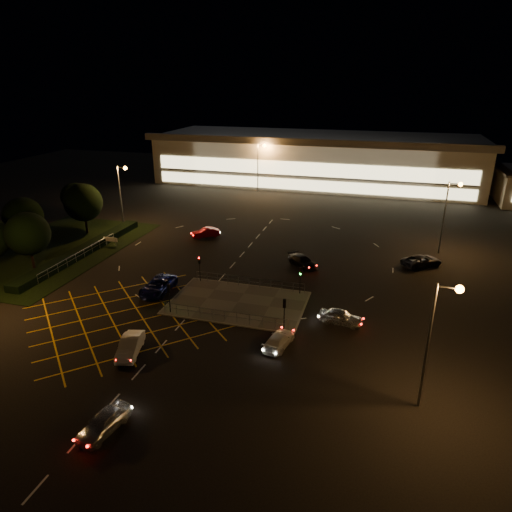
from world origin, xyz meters
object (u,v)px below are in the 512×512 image
(signal_ne, at_px, (300,275))
(car_queue_white, at_px, (130,346))
(signal_se, at_px, (284,308))
(car_approach_white, at_px, (279,340))
(signal_nw, at_px, (200,264))
(car_near_silver, at_px, (104,422))
(car_far_dkgrey, at_px, (303,261))
(car_left_blue, at_px, (158,286))
(car_circ_red, at_px, (206,233))
(car_east_grey, at_px, (422,261))
(signal_sw, at_px, (169,292))
(car_right_silver, at_px, (341,317))

(signal_ne, bearing_deg, car_queue_white, -127.56)
(signal_se, bearing_deg, car_approach_white, 93.78)
(car_queue_white, bearing_deg, signal_ne, 37.27)
(signal_nw, height_order, car_approach_white, signal_nw)
(car_queue_white, bearing_deg, car_near_silver, -85.24)
(signal_nw, relative_size, car_approach_white, 0.72)
(car_approach_white, bearing_deg, car_near_silver, 66.29)
(signal_se, relative_size, car_approach_white, 0.72)
(signal_nw, xyz_separation_m, car_far_dkgrey, (10.77, 8.22, -1.69))
(car_near_silver, relative_size, car_left_blue, 0.74)
(car_left_blue, relative_size, car_circ_red, 1.35)
(car_left_blue, bearing_deg, signal_ne, 12.93)
(car_near_silver, xyz_separation_m, car_east_grey, (22.30, 37.08, 0.02))
(car_far_dkgrey, distance_m, car_approach_white, 19.26)
(car_circ_red, bearing_deg, car_approach_white, -3.79)
(signal_se, distance_m, car_left_blue, 16.11)
(signal_nw, xyz_separation_m, car_near_silver, (3.18, -24.65, -1.64))
(signal_se, relative_size, signal_ne, 1.00)
(signal_sw, bearing_deg, signal_se, -180.00)
(car_queue_white, xyz_separation_m, car_left_blue, (-3.43, 11.79, 0.05))
(signal_nw, bearing_deg, car_east_grey, 25.99)
(car_right_silver, height_order, car_circ_red, car_right_silver)
(car_near_silver, bearing_deg, car_approach_white, 66.59)
(signal_ne, distance_m, car_left_blue, 16.06)
(signal_ne, height_order, car_circ_red, signal_ne)
(signal_sw, distance_m, signal_ne, 14.41)
(car_right_silver, bearing_deg, signal_ne, 51.00)
(car_far_dkgrey, xyz_separation_m, car_east_grey, (14.71, 4.21, 0.06))
(signal_ne, distance_m, car_near_silver, 26.23)
(car_near_silver, bearing_deg, car_queue_white, 119.94)
(car_queue_white, height_order, car_far_dkgrey, car_queue_white)
(car_east_grey, bearing_deg, car_circ_red, 46.65)
(car_far_dkgrey, bearing_deg, signal_se, -133.22)
(signal_ne, bearing_deg, car_left_blue, -165.87)
(car_queue_white, xyz_separation_m, car_circ_red, (-5.49, 31.21, -0.05))
(car_left_blue, bearing_deg, car_queue_white, -74.96)
(car_far_dkgrey, bearing_deg, signal_sw, -171.17)
(car_queue_white, bearing_deg, car_right_silver, 15.96)
(car_queue_white, bearing_deg, car_east_grey, 32.57)
(car_east_grey, xyz_separation_m, car_approach_white, (-13.28, -23.42, -0.11))
(car_circ_red, relative_size, car_approach_white, 0.97)
(signal_nw, bearing_deg, car_near_silver, -82.64)
(car_left_blue, xyz_separation_m, car_right_silver, (20.63, -1.40, -0.07))
(signal_nw, relative_size, signal_ne, 1.00)
(signal_nw, height_order, signal_ne, same)
(car_circ_red, bearing_deg, car_east_grey, 46.70)
(signal_se, bearing_deg, signal_sw, 0.00)
(signal_sw, relative_size, signal_ne, 1.00)
(car_queue_white, bearing_deg, signal_nw, 74.59)
(signal_nw, distance_m, signal_ne, 12.00)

